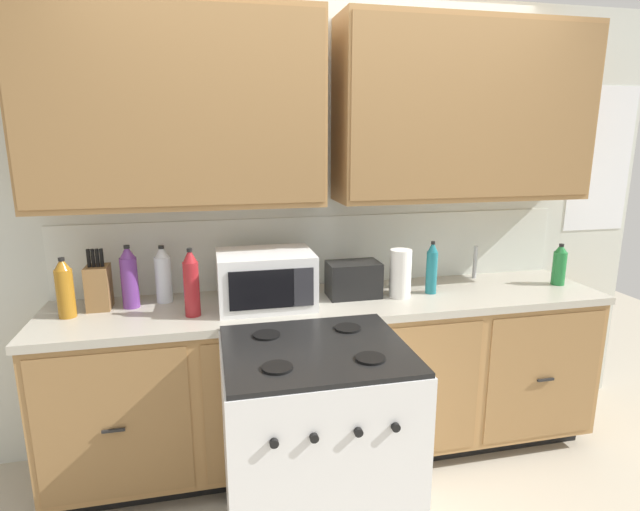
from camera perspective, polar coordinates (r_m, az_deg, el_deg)
ground_plane at (r=2.90m, az=3.13°, el=-24.46°), size 8.00×8.00×0.00m
wall_unit at (r=2.78m, az=0.78°, el=11.10°), size 4.14×0.40×2.52m
counter_run at (r=2.89m, az=1.66°, el=-13.42°), size 2.97×0.64×0.93m
stove_range at (r=2.32m, az=-0.46°, el=-20.98°), size 0.76×0.68×0.95m
microwave at (r=2.59m, az=-6.15°, el=-2.65°), size 0.48×0.37×0.28m
toaster at (r=2.74m, az=3.78°, el=-2.68°), size 0.28×0.18×0.19m
knife_block at (r=2.77m, az=-23.65°, el=-3.22°), size 0.11×0.14×0.31m
sink_faucet at (r=3.23m, az=17.04°, el=-0.71°), size 0.02×0.02×0.20m
paper_towel_roll at (r=2.76m, az=9.03°, el=-1.99°), size 0.12×0.12×0.26m
bottle_amber at (r=2.70m, az=-26.78°, el=-3.31°), size 0.08×0.08×0.29m
bottle_red at (r=2.50m, az=-14.27°, el=-3.05°), size 0.07×0.07×0.33m
bottle_teal at (r=2.84m, az=12.46°, el=-1.39°), size 0.06×0.06×0.29m
bottle_violet at (r=2.72m, az=-20.66°, el=-2.32°), size 0.08×0.08×0.32m
bottle_clear at (r=2.76m, az=-17.23°, el=-2.06°), size 0.08×0.08×0.30m
bottle_green at (r=3.26m, az=25.33°, el=-0.94°), size 0.08×0.08×0.24m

